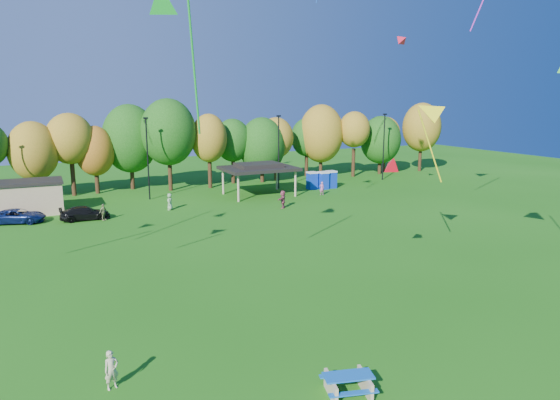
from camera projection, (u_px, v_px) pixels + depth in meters
name	position (u px, v px, depth m)	size (l,w,h in m)	color
ground	(304.00, 384.00, 19.62)	(160.00, 160.00, 0.00)	#19600F
tree_line	(112.00, 144.00, 58.21)	(93.57, 10.55, 11.15)	black
lamp_posts	(148.00, 156.00, 54.83)	(64.50, 0.25, 9.09)	black
utility_building	(29.00, 197.00, 48.61)	(6.30, 4.30, 3.25)	tan
pavilion	(259.00, 168.00, 57.61)	(8.20, 6.20, 3.77)	tan
porta_potties	(322.00, 180.00, 62.28)	(3.75, 1.67, 2.18)	#0D32B4
picnic_table	(348.00, 383.00, 18.86)	(2.22, 1.99, 0.82)	tan
kite_flyer	(111.00, 370.00, 19.20)	(0.57, 0.38, 1.57)	#BEB58F
car_c	(18.00, 216.00, 45.04)	(2.13, 4.62, 1.28)	#0D1C51
car_d	(85.00, 213.00, 46.22)	(1.79, 4.39, 1.27)	black
far_person_1	(103.00, 212.00, 46.00)	(0.91, 0.38, 1.55)	#888D56
far_person_2	(170.00, 202.00, 50.35)	(0.83, 0.54, 1.70)	#7DA26E
far_person_3	(322.00, 188.00, 58.25)	(0.57, 0.38, 1.57)	#C95F9A
far_person_4	(283.00, 199.00, 51.18)	(1.71, 0.54, 1.84)	#943D53
kite_6	(392.00, 163.00, 28.42)	(1.39, 1.61, 1.33)	red
kite_12	(428.00, 112.00, 30.63)	(3.16, 2.77, 5.64)	yellow
kite_15	(400.00, 39.00, 46.56)	(1.33, 1.58, 1.38)	red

